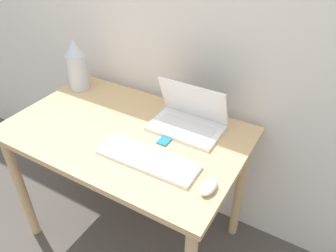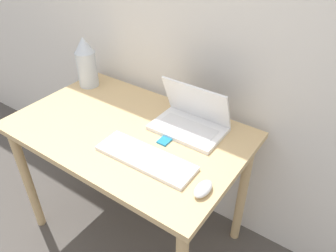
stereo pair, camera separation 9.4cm
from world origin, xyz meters
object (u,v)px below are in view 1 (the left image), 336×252
mp3_player (164,141)px  laptop (189,118)px  mouse (209,187)px  vase (77,65)px  keyboard (147,159)px

mp3_player → laptop: bearing=75.8°
laptop → mouse: bearing=-51.9°
laptop → vase: vase is taller
mouse → mp3_player: mouse is taller
keyboard → vase: size_ratio=1.53×
mouse → vase: bearing=159.8°
vase → laptop: bearing=-2.4°
laptop → vase: 0.73m
laptop → mp3_player: 0.17m
laptop → vase: size_ratio=1.16×
mp3_player → mouse: bearing=-29.9°
laptop → mp3_player: size_ratio=5.23×
mouse → mp3_player: (-0.30, 0.17, -0.01)m
laptop → mouse: laptop is taller
mouse → mp3_player: bearing=150.1°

